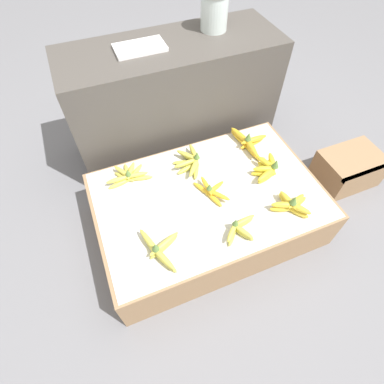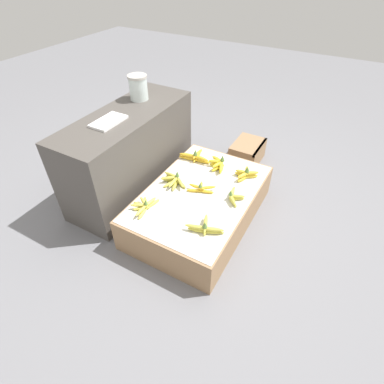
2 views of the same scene
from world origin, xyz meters
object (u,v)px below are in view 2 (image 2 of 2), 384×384
at_px(foam_tray_white, 109,121).
at_px(glass_jar, 138,87).
at_px(banana_bunch_middle_midright, 219,164).
at_px(banana_bunch_front_midleft, 234,197).
at_px(banana_bunch_middle_midleft, 201,188).
at_px(banana_bunch_back_left, 144,206).
at_px(banana_bunch_back_midleft, 174,180).
at_px(banana_bunch_front_midright, 246,174).
at_px(wooden_crate, 247,152).
at_px(banana_bunch_back_midright, 195,157).
at_px(banana_bunch_front_left, 205,228).

bearing_deg(foam_tray_white, glass_jar, 7.25).
bearing_deg(banana_bunch_middle_midright, banana_bunch_front_midleft, -139.08).
distance_m(banana_bunch_front_midleft, banana_bunch_middle_midleft, 0.25).
bearing_deg(banana_bunch_front_midleft, banana_bunch_back_left, 127.55).
bearing_deg(banana_bunch_back_midleft, banana_bunch_middle_midright, -30.56).
relative_size(banana_bunch_front_midright, banana_bunch_back_midleft, 0.91).
xyz_separation_m(wooden_crate, banana_bunch_front_midright, (-0.60, -0.20, 0.20)).
distance_m(banana_bunch_front_midright, glass_jar, 1.08).
bearing_deg(glass_jar, banana_bunch_back_left, -144.06).
distance_m(banana_bunch_middle_midleft, banana_bunch_back_midright, 0.40).
distance_m(banana_bunch_back_midright, foam_tray_white, 0.75).
distance_m(glass_jar, foam_tray_white, 0.44).
bearing_deg(banana_bunch_front_midright, banana_bunch_back_midleft, 127.03).
distance_m(banana_bunch_front_midleft, banana_bunch_back_midright, 0.56).
height_order(banana_bunch_front_midleft, banana_bunch_back_midright, banana_bunch_back_midright).
xyz_separation_m(banana_bunch_back_midleft, glass_jar, (0.34, 0.52, 0.49)).
relative_size(banana_bunch_front_midleft, glass_jar, 0.96).
height_order(banana_bunch_front_left, banana_bunch_middle_midright, banana_bunch_middle_midright).
relative_size(banana_bunch_middle_midleft, glass_jar, 1.03).
xyz_separation_m(banana_bunch_front_left, banana_bunch_middle_midleft, (0.34, 0.21, -0.00)).
height_order(banana_bunch_front_midleft, banana_bunch_back_left, same).
bearing_deg(banana_bunch_front_midright, banana_bunch_front_midleft, -175.82).
xyz_separation_m(banana_bunch_front_left, banana_bunch_front_midleft, (0.37, -0.04, -0.00)).
xyz_separation_m(banana_bunch_front_midleft, banana_bunch_back_midright, (0.30, 0.47, 0.01)).
xyz_separation_m(banana_bunch_back_left, foam_tray_white, (0.25, 0.44, 0.41)).
relative_size(banana_bunch_front_midright, banana_bunch_middle_midright, 1.21).
distance_m(banana_bunch_front_midleft, banana_bunch_middle_midright, 0.40).
bearing_deg(glass_jar, banana_bunch_front_left, -124.89).
bearing_deg(banana_bunch_middle_midleft, banana_bunch_back_left, 144.46).
relative_size(banana_bunch_front_midleft, foam_tray_white, 0.71).
xyz_separation_m(banana_bunch_front_midleft, banana_bunch_back_left, (-0.38, 0.50, -0.00)).
relative_size(glass_jar, foam_tray_white, 0.74).
relative_size(banana_bunch_back_midleft, foam_tray_white, 0.89).
height_order(banana_bunch_middle_midright, banana_bunch_back_midleft, banana_bunch_middle_midright).
relative_size(banana_bunch_middle_midright, foam_tray_white, 0.67).
relative_size(banana_bunch_front_left, banana_bunch_middle_midleft, 1.26).
bearing_deg(wooden_crate, banana_bunch_front_midleft, -166.29).
xyz_separation_m(banana_bunch_front_midleft, banana_bunch_front_midright, (0.29, 0.02, 0.01)).
distance_m(banana_bunch_front_left, banana_bunch_middle_midleft, 0.39).
bearing_deg(banana_bunch_front_midright, banana_bunch_front_left, 178.58).
distance_m(banana_bunch_front_midright, banana_bunch_back_left, 0.82).
distance_m(wooden_crate, glass_jar, 1.19).
xyz_separation_m(banana_bunch_front_midleft, glass_jar, (0.30, 0.99, 0.49)).
height_order(banana_bunch_middle_midleft, banana_bunch_back_midright, banana_bunch_back_midright).
bearing_deg(banana_bunch_back_midright, banana_bunch_front_left, -146.84).
relative_size(banana_bunch_front_midright, banana_bunch_back_midright, 0.74).
bearing_deg(banana_bunch_back_left, banana_bunch_front_left, -88.07).
bearing_deg(foam_tray_white, banana_bunch_back_left, -119.35).
height_order(banana_bunch_front_midleft, banana_bunch_middle_midright, banana_bunch_middle_midright).
height_order(banana_bunch_front_left, banana_bunch_middle_midleft, banana_bunch_front_left).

